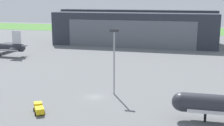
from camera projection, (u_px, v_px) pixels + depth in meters
The scene contains 5 objects.
ground_plane at pixel (94, 97), 81.94m from camera, with size 440.00×440.00×0.00m, color slate.
grass_field_strip at pixel (160, 30), 250.45m from camera, with size 440.00×56.00×0.08m, color #4B8038.
maintenance_hangar at pixel (136, 28), 175.26m from camera, with size 89.77×33.94×19.42m.
baggage_tug at pixel (39, 108), 70.57m from camera, with size 4.31×5.06×2.07m.
apron_light_mast at pixel (114, 56), 82.13m from camera, with size 2.40×0.50×18.11m.
Camera 1 is at (24.27, -74.42, 26.33)m, focal length 48.68 mm.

